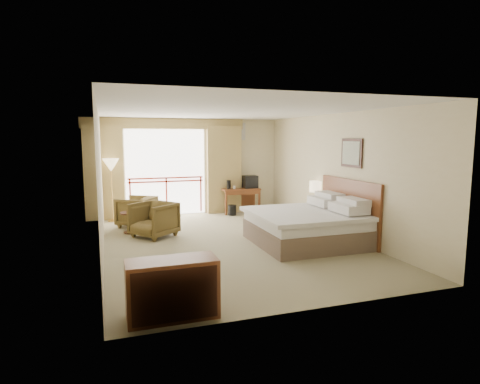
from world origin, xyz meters
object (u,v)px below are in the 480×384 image
object	(u,v)px
nightstand	(316,216)
armchair_far	(137,226)
table_lamp	(316,187)
floor_lamp	(111,167)
bed	(308,225)
dresser	(172,289)
desk	(240,194)
wastebasket	(232,210)
side_table	(130,219)
armchair_near	(154,237)
tv	(250,182)

from	to	relation	value
nightstand	armchair_far	world-z (taller)	nightstand
table_lamp	floor_lamp	world-z (taller)	floor_lamp
bed	dresser	bearing A→B (deg)	-141.31
table_lamp	desk	size ratio (longest dim) A/B	0.51
wastebasket	floor_lamp	distance (m)	3.44
armchair_far	side_table	bearing A→B (deg)	17.47
armchair_far	armchair_near	distance (m)	1.25
wastebasket	dresser	bearing A→B (deg)	-113.88
desk	wastebasket	bearing A→B (deg)	-133.30
table_lamp	armchair_far	xyz separation A→B (m)	(-4.16, 1.43, -0.98)
table_lamp	armchair_near	world-z (taller)	table_lamp
desk	wastebasket	xyz separation A→B (m)	(-0.35, -0.36, -0.41)
desk	bed	bearing A→B (deg)	-85.77
bed	nightstand	xyz separation A→B (m)	(0.93, 1.32, -0.10)
side_table	dresser	size ratio (longest dim) A/B	0.45
armchair_far	dresser	bearing A→B (deg)	32.91
nightstand	floor_lamp	distance (m)	5.35
wastebasket	side_table	distance (m)	3.12
side_table	desk	bearing A→B (deg)	27.16
side_table	nightstand	bearing A→B (deg)	-10.31
wastebasket	armchair_near	size ratio (longest dim) A/B	0.34
table_lamp	armchair_near	distance (m)	4.01
nightstand	table_lamp	size ratio (longest dim) A/B	0.98
dresser	armchair_far	bearing A→B (deg)	90.57
dresser	bed	bearing A→B (deg)	39.06
table_lamp	dresser	xyz separation A→B (m)	(-4.14, -3.94, -0.62)
table_lamp	floor_lamp	size ratio (longest dim) A/B	0.34
nightstand	side_table	size ratio (longest dim) A/B	1.13
armchair_far	dresser	world-z (taller)	dresser
tv	side_table	distance (m)	3.88
table_lamp	armchair_near	bearing A→B (deg)	176.80
bed	tv	world-z (taller)	tv
bed	tv	xyz separation A→B (m)	(0.08, 3.69, 0.52)
armchair_near	bed	bearing A→B (deg)	24.11
desk	armchair_far	distance (m)	3.20
wastebasket	tv	bearing A→B (deg)	25.26
nightstand	armchair_near	world-z (taller)	nightstand
nightstand	floor_lamp	world-z (taller)	floor_lamp
tv	armchair_near	distance (m)	3.79
desk	table_lamp	bearing A→B (deg)	-63.27
desk	side_table	world-z (taller)	desk
nightstand	floor_lamp	xyz separation A→B (m)	(-4.70, 2.30, 1.14)
desk	side_table	size ratio (longest dim) A/B	2.26
nightstand	armchair_far	distance (m)	4.42
nightstand	wastebasket	bearing A→B (deg)	122.47
tv	desk	bearing A→B (deg)	168.69
armchair_far	armchair_near	world-z (taller)	armchair_near
armchair_far	dresser	xyz separation A→B (m)	(0.02, -5.37, 0.36)
floor_lamp	bed	bearing A→B (deg)	-43.86
tv	wastebasket	xyz separation A→B (m)	(-0.65, -0.31, -0.75)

